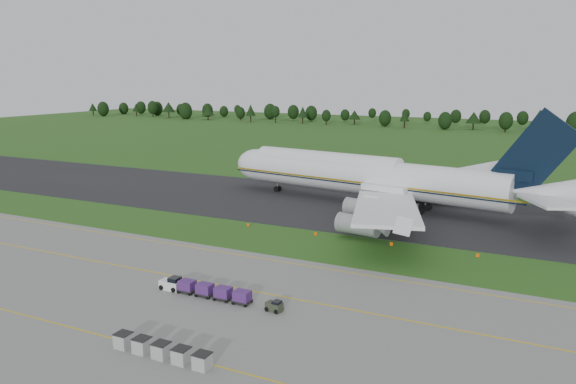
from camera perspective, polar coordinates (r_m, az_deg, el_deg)
The scene contains 10 objects.
ground at distance 94.41m, azimuth -0.74°, elevation -4.92°, with size 600.00×600.00×0.00m, color #265218.
apron at distance 67.69m, azimuth -14.18°, elevation -12.13°, with size 300.00×52.00×0.06m, color slate.
taxiway at distance 119.22m, azimuth 5.36°, elevation -1.43°, with size 300.00×40.00×0.08m, color black.
apron_markings at distance 72.70m, azimuth -10.56°, elevation -10.24°, with size 300.00×30.20×0.01m.
tree_line at distance 302.79m, azimuth 19.17°, elevation 7.02°, with size 524.88×20.85×11.89m.
aircraft at distance 119.79m, azimuth 8.66°, elevation 1.55°, with size 77.66×74.46×21.72m.
baggage_train at distance 71.74m, azimuth -8.65°, elevation -9.74°, with size 13.13×1.68×1.61m.
utility_cart at distance 66.77m, azimuth -1.41°, elevation -11.59°, with size 2.04×1.38×1.05m.
uld_row at distance 57.98m, azimuth -12.75°, elevation -15.40°, with size 11.15×1.55×1.53m.
edge_markers at distance 94.75m, azimuth 6.55°, elevation -4.76°, with size 40.70×0.30×0.60m.
Camera 1 is at (40.99, -80.68, 26.91)m, focal length 35.00 mm.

